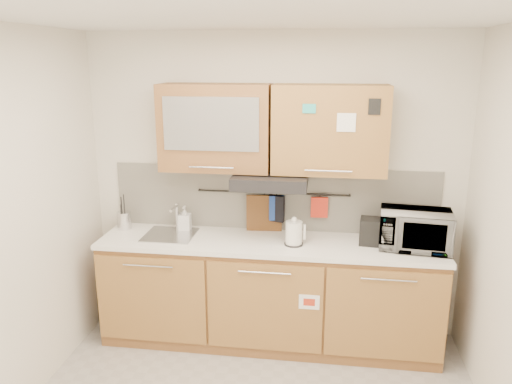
% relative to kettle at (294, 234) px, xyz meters
% --- Properties ---
extents(ceiling, '(3.20, 3.20, 0.00)m').
position_rel_kettle_xyz_m(ceiling, '(-0.21, -1.13, 1.59)').
color(ceiling, white).
rests_on(ceiling, wall_back).
extents(wall_back, '(3.20, 0.00, 3.20)m').
position_rel_kettle_xyz_m(wall_back, '(-0.21, 0.37, 0.29)').
color(wall_back, silver).
rests_on(wall_back, ground).
extents(base_cabinet, '(2.80, 0.64, 0.88)m').
position_rel_kettle_xyz_m(base_cabinet, '(-0.21, 0.06, -0.61)').
color(base_cabinet, olive).
rests_on(base_cabinet, floor).
extents(countertop, '(2.82, 0.62, 0.04)m').
position_rel_kettle_xyz_m(countertop, '(-0.21, 0.06, -0.11)').
color(countertop, white).
rests_on(countertop, base_cabinet).
extents(backsplash, '(2.80, 0.02, 0.56)m').
position_rel_kettle_xyz_m(backsplash, '(-0.21, 0.36, 0.19)').
color(backsplash, silver).
rests_on(backsplash, countertop).
extents(upper_cabinets, '(1.82, 0.37, 0.70)m').
position_rel_kettle_xyz_m(upper_cabinets, '(-0.21, 0.19, 0.82)').
color(upper_cabinets, olive).
rests_on(upper_cabinets, wall_back).
extents(range_hood, '(0.60, 0.46, 0.10)m').
position_rel_kettle_xyz_m(range_hood, '(-0.21, 0.12, 0.41)').
color(range_hood, black).
rests_on(range_hood, upper_cabinets).
extents(sink, '(0.42, 0.40, 0.26)m').
position_rel_kettle_xyz_m(sink, '(-1.06, 0.08, -0.09)').
color(sink, silver).
rests_on(sink, countertop).
extents(utensil_rail, '(1.30, 0.02, 0.02)m').
position_rel_kettle_xyz_m(utensil_rail, '(-0.21, 0.32, 0.25)').
color(utensil_rail, black).
rests_on(utensil_rail, backsplash).
extents(utensil_crock, '(0.14, 0.14, 0.31)m').
position_rel_kettle_xyz_m(utensil_crock, '(-1.51, 0.19, -0.01)').
color(utensil_crock, silver).
rests_on(utensil_crock, countertop).
extents(kettle, '(0.17, 0.16, 0.24)m').
position_rel_kettle_xyz_m(kettle, '(0.00, 0.00, 0.00)').
color(kettle, white).
rests_on(kettle, countertop).
extents(toaster, '(0.30, 0.20, 0.21)m').
position_rel_kettle_xyz_m(toaster, '(0.67, 0.10, 0.02)').
color(toaster, black).
rests_on(toaster, countertop).
extents(microwave, '(0.58, 0.42, 0.30)m').
position_rel_kettle_xyz_m(microwave, '(0.95, 0.07, 0.06)').
color(microwave, '#999999').
rests_on(microwave, countertop).
extents(soap_bottle, '(0.10, 0.11, 0.22)m').
position_rel_kettle_xyz_m(soap_bottle, '(-0.96, 0.22, 0.02)').
color(soap_bottle, '#999999').
rests_on(soap_bottle, countertop).
extents(cutting_board, '(0.31, 0.05, 0.38)m').
position_rel_kettle_xyz_m(cutting_board, '(-0.28, 0.31, 0.04)').
color(cutting_board, brown).
rests_on(cutting_board, utensil_rail).
extents(oven_mitt, '(0.13, 0.06, 0.22)m').
position_rel_kettle_xyz_m(oven_mitt, '(-0.17, 0.31, 0.12)').
color(oven_mitt, '#22429C').
rests_on(oven_mitt, utensil_rail).
extents(dark_pouch, '(0.15, 0.08, 0.23)m').
position_rel_kettle_xyz_m(dark_pouch, '(-0.18, 0.31, 0.11)').
color(dark_pouch, black).
rests_on(dark_pouch, utensil_rail).
extents(pot_holder, '(0.14, 0.03, 0.18)m').
position_rel_kettle_xyz_m(pot_holder, '(0.19, 0.31, 0.14)').
color(pot_holder, red).
rests_on(pot_holder, utensil_rail).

